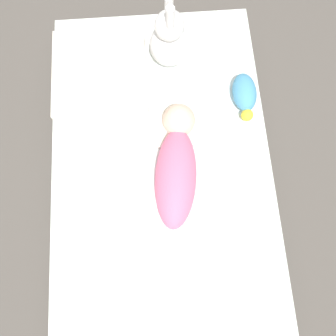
{
  "coord_description": "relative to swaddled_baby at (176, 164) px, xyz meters",
  "views": [
    {
      "loc": [
        0.36,
        0.0,
        1.43
      ],
      "look_at": [
        0.04,
        0.02,
        0.24
      ],
      "focal_mm": 35.0,
      "sensor_mm": 36.0,
      "label": 1
    }
  ],
  "objects": [
    {
      "name": "turtle_plush",
      "position": [
        -0.28,
        0.3,
        -0.02
      ],
      "size": [
        0.2,
        0.1,
        0.09
      ],
      "color": "#4C99C6",
      "rests_on": "bed_mattress"
    },
    {
      "name": "swaddled_baby",
      "position": [
        0.0,
        0.0,
        0.0
      ],
      "size": [
        0.49,
        0.2,
        0.13
      ],
      "rotation": [
        0.0,
        0.0,
        3.01
      ],
      "color": "pink",
      "rests_on": "bed_mattress"
    },
    {
      "name": "bed_mattress",
      "position": [
        -0.03,
        -0.06,
        -0.16
      ],
      "size": [
        1.39,
        0.86,
        0.19
      ],
      "color": "white",
      "rests_on": "ground_plane"
    },
    {
      "name": "pillow",
      "position": [
        -0.4,
        -0.28,
        -0.01
      ],
      "size": [
        0.38,
        0.37,
        0.1
      ],
      "color": "white",
      "rests_on": "bed_mattress"
    },
    {
      "name": "burp_cloth",
      "position": [
        -0.18,
        -0.02,
        -0.05
      ],
      "size": [
        0.19,
        0.2,
        0.02
      ],
      "color": "white",
      "rests_on": "bed_mattress"
    },
    {
      "name": "ground_plane",
      "position": [
        -0.03,
        -0.06,
        -0.25
      ],
      "size": [
        12.0,
        12.0,
        0.0
      ],
      "primitive_type": "plane",
      "color": "#514C47"
    },
    {
      "name": "bunny_plush",
      "position": [
        -0.5,
        0.01,
        0.06
      ],
      "size": [
        0.16,
        0.16,
        0.33
      ],
      "color": "white",
      "rests_on": "bed_mattress"
    }
  ]
}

